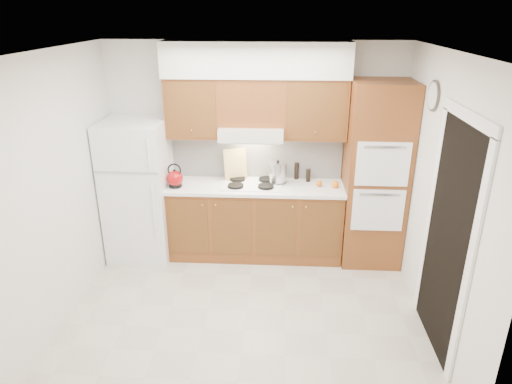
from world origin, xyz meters
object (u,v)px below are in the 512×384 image
kettle (175,179)px  stock_pot (278,172)px  oven_cabinet (375,175)px  fridge (139,190)px

kettle → stock_pot: bearing=18.9°
oven_cabinet → stock_pot: (-1.15, 0.10, -0.02)m
fridge → oven_cabinet: 2.86m
oven_cabinet → stock_pot: oven_cabinet is taller
fridge → oven_cabinet: oven_cabinet is taller
oven_cabinet → fridge: bearing=-179.3°
kettle → stock_pot: 1.24m
oven_cabinet → stock_pot: 1.15m
fridge → kettle: size_ratio=8.80×
oven_cabinet → kettle: (-2.37, -0.10, -0.05)m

